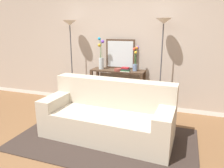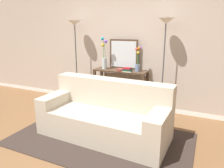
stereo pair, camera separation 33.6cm
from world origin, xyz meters
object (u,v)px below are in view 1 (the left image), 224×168
at_px(floor_lamp_left, 70,40).
at_px(vase_short_flowers, 135,60).
at_px(floor_lamp_right, 163,41).
at_px(book_row_under_console, 109,105).
at_px(vase_tall_flowers, 101,58).
at_px(wall_mirror, 120,54).
at_px(couch, 108,117).
at_px(fruit_bowl, 118,70).
at_px(book_stack, 125,70).
at_px(console_table, 118,83).

height_order(floor_lamp_left, vase_short_flowers, floor_lamp_left).
height_order(floor_lamp_right, book_row_under_console, floor_lamp_right).
xyz_separation_m(floor_lamp_left, vase_tall_flowers, (0.69, 0.01, -0.36)).
bearing_deg(vase_tall_flowers, floor_lamp_right, -0.29).
relative_size(wall_mirror, vase_tall_flowers, 0.94).
bearing_deg(couch, book_row_under_console, 110.00).
bearing_deg(fruit_bowl, vase_tall_flowers, 167.52).
relative_size(wall_mirror, book_stack, 3.32).
distance_m(floor_lamp_left, vase_tall_flowers, 0.78).
distance_m(fruit_bowl, book_row_under_console, 0.86).
bearing_deg(vase_short_flowers, floor_lamp_left, -178.62).
xyz_separation_m(wall_mirror, vase_tall_flowers, (-0.36, -0.18, -0.07)).
relative_size(floor_lamp_right, vase_tall_flowers, 2.84).
distance_m(floor_lamp_right, book_stack, 0.88).
bearing_deg(vase_short_flowers, vase_tall_flowers, -177.78).
xyz_separation_m(vase_short_flowers, book_row_under_console, (-0.57, -0.00, -1.02)).
distance_m(wall_mirror, vase_tall_flowers, 0.41).
relative_size(vase_tall_flowers, book_stack, 3.52).
relative_size(couch, vase_short_flowers, 4.15).
bearing_deg(console_table, fruit_bowl, -70.66).
bearing_deg(book_stack, fruit_bowl, 179.85).
bearing_deg(floor_lamp_right, floor_lamp_left, 180.00).
relative_size(vase_tall_flowers, book_row_under_console, 1.32).
bearing_deg(vase_tall_flowers, couch, -62.89).
bearing_deg(couch, wall_mirror, 99.44).
xyz_separation_m(vase_tall_flowers, vase_short_flowers, (0.72, 0.03, -0.01)).
bearing_deg(floor_lamp_right, vase_short_flowers, 176.12).
xyz_separation_m(console_table, wall_mirror, (-0.00, 0.15, 0.58)).
relative_size(floor_lamp_right, fruit_bowl, 12.04).
xyz_separation_m(floor_lamp_left, fruit_bowl, (1.09, -0.08, -0.57)).
distance_m(couch, book_stack, 1.18).
xyz_separation_m(couch, book_row_under_console, (-0.42, 1.15, -0.26)).
bearing_deg(wall_mirror, console_table, -89.80).
height_order(couch, console_table, couch).
height_order(vase_short_flowers, fruit_bowl, vase_short_flowers).
relative_size(couch, vase_tall_flowers, 3.14).
bearing_deg(book_stack, floor_lamp_right, 6.99).
bearing_deg(vase_tall_flowers, wall_mirror, 26.82).
bearing_deg(fruit_bowl, console_table, 109.34).
distance_m(fruit_bowl, book_stack, 0.15).
xyz_separation_m(couch, wall_mirror, (-0.22, 1.30, 0.84)).
distance_m(wall_mirror, book_stack, 0.43).
height_order(fruit_bowl, book_row_under_console, fruit_bowl).
height_order(couch, vase_short_flowers, vase_short_flowers).
relative_size(fruit_bowl, book_stack, 0.83).
relative_size(vase_tall_flowers, fruit_bowl, 4.25).
bearing_deg(book_stack, vase_short_flowers, 34.53).
xyz_separation_m(fruit_bowl, book_stack, (0.15, -0.00, 0.01)).
relative_size(couch, console_table, 1.86).
bearing_deg(console_table, couch, -79.36).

